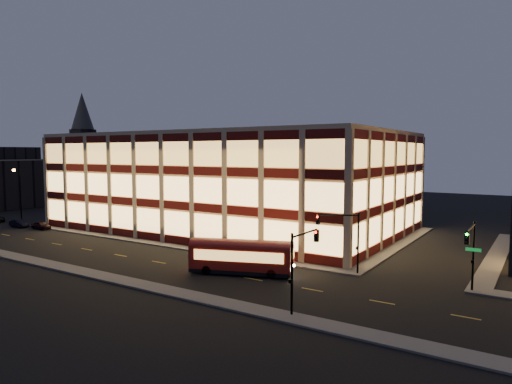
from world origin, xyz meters
The scene contains 16 objects.
ground centered at (0.00, 0.00, 0.00)m, with size 200.00×200.00×0.00m, color black.
sidewalk_office_south centered at (-3.00, 1.00, 0.07)m, with size 54.00×2.00×0.15m, color #514F4C.
sidewalk_office_east centered at (23.00, 17.00, 0.07)m, with size 2.00×30.00×0.15m, color #514F4C.
sidewalk_tower_west centered at (34.00, 17.00, 0.07)m, with size 2.00×30.00×0.15m, color #514F4C.
sidewalk_near centered at (0.00, -13.00, 0.07)m, with size 100.00×2.00×0.15m, color #514F4C.
office_building centered at (-2.91, 16.91, 7.25)m, with size 50.45×30.45×14.50m.
bg_building_a centered at (-62.00, 18.00, 5.00)m, with size 18.00×28.00×10.00m, color #2D2621.
church_tower centered at (-70.00, 40.00, 9.00)m, with size 5.00×5.00×18.00m, color #2D2621.
church_spire centered at (-70.00, 40.00, 23.00)m, with size 6.00×6.00×10.00m, color #4C473F.
traffic_signal_far centered at (22.21, 0.24, 4.11)m, with size 3.79×1.87×6.00m.
traffic_signal_right centered at (33.50, -0.62, 4.10)m, with size 1.20×4.37×6.00m.
traffic_signal_near centered at (23.50, -11.03, 4.13)m, with size 0.32×4.45×6.00m.
street_lamp_a centered at (-34.00, 0.82, 5.47)m, with size 0.44×1.22×9.02m.
trolley_bus centered at (13.97, -5.00, 1.85)m, with size 10.11×5.67×3.34m.
parked_car_0 centered at (-26.19, -0.44, 0.60)m, with size 1.42×3.53×1.20m, color black.
parked_car_1 centered at (-30.85, -1.21, 0.61)m, with size 1.29×3.69×1.22m, color black.
Camera 1 is at (38.47, -40.47, 11.64)m, focal length 32.00 mm.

